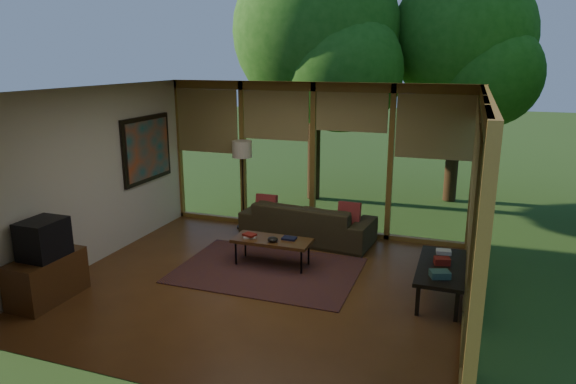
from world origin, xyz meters
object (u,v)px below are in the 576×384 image
at_px(side_console, 441,269).
at_px(floor_lamp, 242,154).
at_px(television, 43,239).
at_px(sofa, 307,221).
at_px(coffee_table, 272,241).
at_px(media_cabinet, 47,278).

bearing_deg(side_console, floor_lamp, 153.95).
relative_size(television, side_console, 0.39).
xyz_separation_m(sofa, television, (-2.51, -3.35, 0.52)).
bearing_deg(coffee_table, media_cabinet, -138.95).
xyz_separation_m(media_cabinet, side_console, (4.87, 1.78, 0.11)).
distance_m(television, side_console, 5.18).
height_order(floor_lamp, coffee_table, floor_lamp).
bearing_deg(coffee_table, floor_lamp, 127.60).
distance_m(media_cabinet, side_console, 5.19).
bearing_deg(sofa, coffee_table, 88.50).
relative_size(coffee_table, side_console, 0.86).
bearing_deg(coffee_table, side_console, -6.47).
bearing_deg(coffee_table, sofa, 82.80).
height_order(floor_lamp, side_console, floor_lamp).
bearing_deg(floor_lamp, coffee_table, -52.40).
bearing_deg(side_console, coffee_table, 173.53).
xyz_separation_m(sofa, coffee_table, (-0.16, -1.29, 0.06)).
relative_size(sofa, side_console, 1.63).
xyz_separation_m(television, coffee_table, (2.35, 2.06, -0.46)).
distance_m(sofa, floor_lamp, 1.72).
distance_m(floor_lamp, side_console, 4.19).
bearing_deg(media_cabinet, floor_lamp, 71.28).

